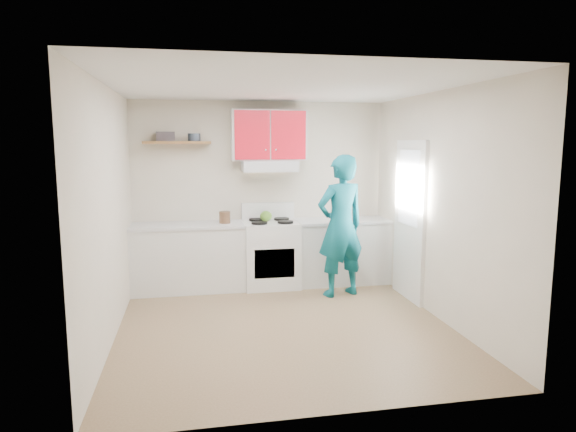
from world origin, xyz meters
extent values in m
plane|color=brown|center=(0.00, 0.00, 0.00)|extent=(3.80, 3.80, 0.00)
cube|color=white|center=(0.00, 0.00, 2.60)|extent=(3.60, 3.80, 0.04)
cube|color=beige|center=(0.00, 1.90, 1.30)|extent=(3.60, 0.04, 2.60)
cube|color=beige|center=(0.00, -1.90, 1.30)|extent=(3.60, 0.04, 2.60)
cube|color=beige|center=(-1.80, 0.00, 1.30)|extent=(0.04, 3.80, 2.60)
cube|color=beige|center=(1.80, 0.00, 1.30)|extent=(0.04, 3.80, 2.60)
cube|color=white|center=(1.78, 0.70, 1.02)|extent=(0.05, 0.85, 2.05)
cube|color=white|center=(1.75, 0.70, 1.45)|extent=(0.01, 0.55, 0.95)
cube|color=silver|center=(-1.04, 1.60, 0.45)|extent=(1.52, 0.60, 0.90)
cube|color=silver|center=(1.14, 1.60, 0.45)|extent=(1.32, 0.60, 0.90)
cube|color=white|center=(0.10, 1.57, 0.46)|extent=(0.76, 0.65, 0.92)
cube|color=silver|center=(0.10, 1.68, 1.70)|extent=(0.76, 0.44, 0.15)
cube|color=red|center=(0.10, 1.73, 2.12)|extent=(1.02, 0.33, 0.70)
cube|color=brown|center=(-1.15, 1.75, 2.02)|extent=(0.90, 0.30, 0.04)
cube|color=#423A40|center=(-1.30, 1.79, 2.10)|extent=(0.25, 0.19, 0.13)
cylinder|color=#333D4C|center=(-0.92, 1.72, 2.09)|extent=(0.19, 0.19, 0.10)
ellipsoid|color=#548625|center=(0.04, 1.65, 0.99)|extent=(0.22, 0.22, 0.15)
cylinder|color=#503623|center=(-0.54, 1.58, 0.99)|extent=(0.16, 0.16, 0.18)
cube|color=olive|center=(0.98, 1.54, 0.91)|extent=(0.32, 0.27, 0.02)
cube|color=#B01512|center=(1.42, 1.60, 0.90)|extent=(0.31, 0.27, 0.01)
imported|color=#0B5B69|center=(0.94, 0.98, 0.93)|extent=(0.78, 0.62, 1.87)
camera|label=1|loc=(-0.96, -5.27, 2.02)|focal=31.28mm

